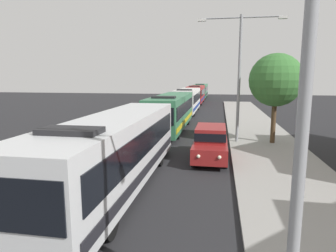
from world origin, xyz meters
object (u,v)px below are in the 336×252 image
Objects in this scene: bus_middle at (188,100)px; streetlamp_mid at (240,66)px; bus_rear at (201,90)px; roadside_tree at (276,80)px; streetlamp_near at (307,65)px; bus_second_in_line at (171,111)px; bus_lead at (117,149)px; bus_fourth_in_line at (196,94)px; white_suv at (211,142)px.

streetlamp_mid is at bearing -72.86° from bus_middle.
bus_rear is 1.43× the size of streetlamp_mid.
bus_rear is 2.01× the size of roadside_tree.
streetlamp_near is 0.88× the size of streetlamp_mid.
bus_middle and bus_rear have the same top height.
roadside_tree reaches higher than bus_rear.
streetlamp_mid is at bearing -39.22° from bus_second_in_line.
bus_second_in_line is 7.87m from streetlamp_mid.
bus_lead is 1.05× the size of bus_middle.
bus_fourth_in_line is (-0.00, 26.86, -0.00)m from bus_second_in_line.
roadside_tree reaches higher than bus_fourth_in_line.
bus_second_in_line is 40.14m from bus_rear.
streetlamp_mid is at bearing -179.79° from roadside_tree.
bus_lead is 1.64× the size of streetlamp_near.
bus_fourth_in_line is 13.28m from bus_rear.
bus_second_in_line is 21.35m from streetlamp_near.
roadside_tree is at bearing 0.21° from streetlamp_mid.
bus_second_in_line is 1.08× the size of bus_fourth_in_line.
bus_lead is at bearing 129.75° from streetlamp_near.
roadside_tree is at bearing -75.99° from bus_fourth_in_line.
bus_middle is 27.05m from bus_rear.
bus_rear is (0.00, 27.05, 0.00)m from bus_middle.
bus_middle and bus_fourth_in_line have the same top height.
bus_middle is at bearing 99.15° from streetlamp_near.
streetlamp_near reaches higher than bus_lead.
bus_lead is 54.07m from bus_rear.
bus_lead is 2.04× the size of roadside_tree.
roadside_tree is at bearing -29.41° from bus_second_in_line.
streetlamp_mid is at bearing -80.20° from bus_fourth_in_line.
bus_second_in_line is 13.10m from bus_middle.
bus_fourth_in_line is at bearing 90.00° from bus_middle.
streetlamp_mid is (5.40, -17.50, 3.66)m from bus_middle.
bus_fourth_in_line is 0.91× the size of bus_rear.
bus_rear is at bearing 90.00° from bus_second_in_line.
streetlamp_near is (5.40, -33.52, 3.11)m from bus_middle.
streetlamp_near is at bearing -80.85° from bus_middle.
bus_fourth_in_line is at bearing 104.01° from roadside_tree.
streetlamp_near is at bearing -81.65° from white_suv.
bus_middle reaches higher than white_suv.
white_suv is at bearing -132.76° from roadside_tree.
roadside_tree is at bearing 47.24° from white_suv.
bus_second_in_line is 0.98× the size of bus_rear.
streetlamp_mid is (5.40, 9.52, 3.66)m from bus_lead.
roadside_tree is (7.80, 9.53, 2.72)m from bus_lead.
bus_middle is 34.09m from streetlamp_near.
white_suv is 6.41m from streetlamp_mid.
bus_lead is at bearing -119.54° from streetlamp_mid.
streetlamp_near is at bearing -90.00° from streetlamp_mid.
streetlamp_mid is (5.40, -44.55, 3.66)m from bus_rear.
bus_second_in_line is at bearing 140.78° from streetlamp_mid.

